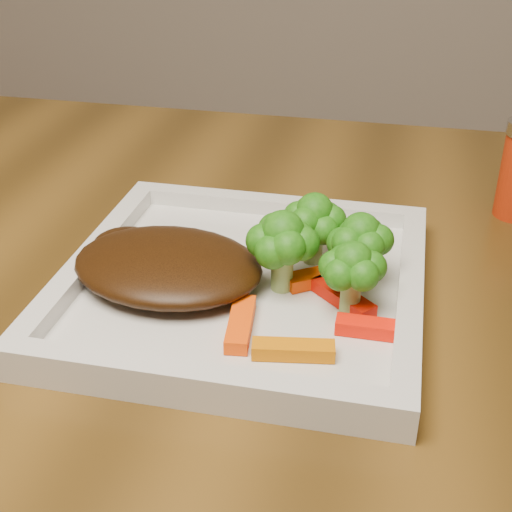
# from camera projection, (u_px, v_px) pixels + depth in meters

# --- Properties ---
(plate) EXTENTS (0.27, 0.27, 0.01)m
(plate) POSITION_uv_depth(u_px,v_px,m) (243.00, 289.00, 0.55)
(plate) COLOR silver
(plate) RESTS_ON dining_table
(steak) EXTENTS (0.16, 0.13, 0.03)m
(steak) POSITION_uv_depth(u_px,v_px,m) (168.00, 265.00, 0.54)
(steak) COLOR #341B07
(steak) RESTS_ON plate
(broccoli_0) EXTENTS (0.07, 0.07, 0.07)m
(broccoli_0) POSITION_uv_depth(u_px,v_px,m) (314.00, 222.00, 0.56)
(broccoli_0) COLOR #307213
(broccoli_0) RESTS_ON plate
(broccoli_1) EXTENTS (0.06, 0.06, 0.06)m
(broccoli_1) POSITION_uv_depth(u_px,v_px,m) (360.00, 246.00, 0.53)
(broccoli_1) COLOR #1C7713
(broccoli_1) RESTS_ON plate
(broccoli_2) EXTENTS (0.07, 0.07, 0.06)m
(broccoli_2) POSITION_uv_depth(u_px,v_px,m) (352.00, 277.00, 0.50)
(broccoli_2) COLOR #1C7613
(broccoli_2) RESTS_ON plate
(broccoli_3) EXTENTS (0.08, 0.08, 0.06)m
(broccoli_3) POSITION_uv_depth(u_px,v_px,m) (282.00, 253.00, 0.53)
(broccoli_3) COLOR #2C6B11
(broccoli_3) RESTS_ON plate
(carrot_0) EXTENTS (0.06, 0.02, 0.01)m
(carrot_0) POSITION_uv_depth(u_px,v_px,m) (293.00, 350.00, 0.47)
(carrot_0) COLOR #CF6B03
(carrot_0) RESTS_ON plate
(carrot_1) EXTENTS (0.05, 0.01, 0.01)m
(carrot_1) POSITION_uv_depth(u_px,v_px,m) (375.00, 328.00, 0.49)
(carrot_1) COLOR #FF1604
(carrot_1) RESTS_ON plate
(carrot_2) EXTENTS (0.02, 0.06, 0.01)m
(carrot_2) POSITION_uv_depth(u_px,v_px,m) (241.00, 324.00, 0.49)
(carrot_2) COLOR #FF4604
(carrot_2) RESTS_ON plate
(carrot_4) EXTENTS (0.05, 0.04, 0.01)m
(carrot_4) POSITION_uv_depth(u_px,v_px,m) (288.00, 243.00, 0.59)
(carrot_4) COLOR red
(carrot_4) RESTS_ON plate
(carrot_5) EXTENTS (0.05, 0.05, 0.01)m
(carrot_5) POSITION_uv_depth(u_px,v_px,m) (343.00, 298.00, 0.52)
(carrot_5) COLOR red
(carrot_5) RESTS_ON plate
(carrot_6) EXTENTS (0.06, 0.05, 0.01)m
(carrot_6) POSITION_uv_depth(u_px,v_px,m) (324.00, 276.00, 0.55)
(carrot_6) COLOR #E33D03
(carrot_6) RESTS_ON plate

